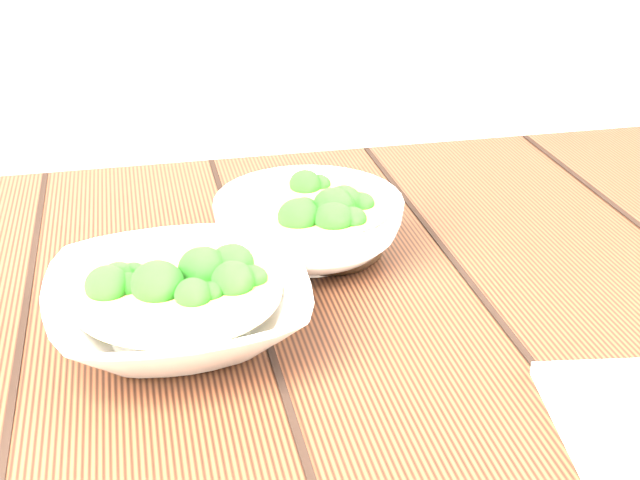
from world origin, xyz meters
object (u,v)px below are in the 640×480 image
soup_bowl_back (309,224)px  table (288,432)px  soup_bowl_front (178,305)px  trivet (328,242)px

soup_bowl_back → table: bearing=-110.9°
soup_bowl_front → soup_bowl_back: size_ratio=0.95×
trivet → soup_bowl_back: bearing=159.1°
table → soup_bowl_front: 0.17m
soup_bowl_back → trivet: bearing=-20.9°
table → trivet: (0.06, 0.11, 0.13)m
soup_bowl_front → table: bearing=2.8°
table → trivet: trivet is taller
table → soup_bowl_back: bearing=69.1°
table → trivet: bearing=60.4°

